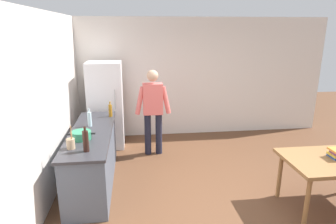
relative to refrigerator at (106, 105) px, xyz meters
The scene contains 11 objects.
ground_plane 3.19m from the refrigerator, 51.63° to the right, with size 14.00×14.00×0.00m, color brown.
wall_back 2.04m from the refrigerator, 17.53° to the left, with size 6.40×0.12×2.70m, color silver.
wall_left 2.35m from the refrigerator, 107.65° to the right, with size 0.12×5.60×2.70m, color silver.
kitchen_counter 1.66m from the refrigerator, 93.58° to the right, with size 0.64×2.20×0.90m.
refrigerator is the anchor object (origin of this frame).
person 1.10m from the refrigerator, 30.23° to the right, with size 0.70×0.22×1.70m.
cooking_pot 1.95m from the refrigerator, 95.48° to the right, with size 0.40×0.28×0.12m.
utensil_jar 2.29m from the refrigerator, 96.69° to the right, with size 0.11×0.11×0.32m.
bottle_wine_dark 2.40m from the refrigerator, 91.22° to the right, with size 0.08×0.08×0.34m.
bottle_oil_amber 0.86m from the refrigerator, 79.56° to the right, with size 0.06×0.06×0.28m.
bottle_water_clear 1.37m from the refrigerator, 96.00° to the right, with size 0.07×0.07×0.30m.
Camera 1 is at (-1.31, -3.60, 2.44)m, focal length 31.03 mm.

